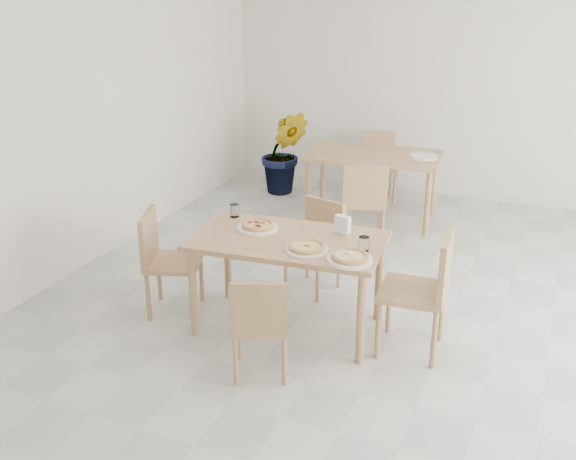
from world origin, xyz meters
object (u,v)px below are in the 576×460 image
at_px(chair_north, 318,239).
at_px(plate_mushroom, 350,260).
at_px(pizza_margherita, 307,247).
at_px(tumbler_b, 234,211).
at_px(pizza_mushroom, 350,257).
at_px(chair_back_s, 364,198).
at_px(chair_south, 260,320).
at_px(plate_margherita, 307,250).
at_px(potted_plant, 284,152).
at_px(chair_west, 163,255).
at_px(napkin_holder, 343,225).
at_px(plate_pepperoni, 258,228).
at_px(chair_east, 426,285).
at_px(chair_back_n, 379,161).
at_px(pizza_pepperoni, 258,225).
at_px(main_table, 288,249).
at_px(tumbler_a, 364,244).
at_px(second_table, 373,162).
at_px(plate_empty, 424,156).

height_order(chair_north, plate_mushroom, chair_north).
xyz_separation_m(pizza_margherita, tumbler_b, (-0.79, 0.42, 0.02)).
relative_size(pizza_mushroom, chair_back_s, 0.34).
relative_size(chair_south, plate_margherita, 2.47).
distance_m(chair_north, potted_plant, 2.63).
bearing_deg(pizza_margherita, chair_west, 178.74).
height_order(plate_mushroom, pizza_margherita, pizza_margherita).
relative_size(chair_south, napkin_holder, 5.29).
distance_m(plate_mushroom, pizza_margherita, 0.34).
xyz_separation_m(plate_margherita, plate_pepperoni, (-0.51, 0.25, 0.00)).
bearing_deg(chair_east, chair_back_n, -162.54).
xyz_separation_m(chair_east, plate_pepperoni, (-1.33, 0.03, 0.22)).
bearing_deg(plate_pepperoni, chair_back_n, 88.79).
height_order(pizza_pepperoni, potted_plant, potted_plant).
distance_m(chair_north, tumbler_b, 0.81).
height_order(main_table, chair_south, chair_south).
height_order(chair_south, chair_back_s, chair_back_s).
xyz_separation_m(chair_west, tumbler_a, (1.61, 0.13, 0.31)).
relative_size(plate_mushroom, plate_pepperoni, 0.99).
xyz_separation_m(chair_back_s, potted_plant, (-1.39, 1.24, 0.01)).
relative_size(tumbler_a, chair_back_n, 0.13).
height_order(plate_margherita, second_table, plate_margherita).
bearing_deg(chair_north, main_table, -73.45).
bearing_deg(pizza_margherita, tumbler_a, 23.41).
bearing_deg(chair_back_n, napkin_holder, -101.74).
bearing_deg(pizza_margherita, pizza_pepperoni, 153.83).
distance_m(plate_margherita, pizza_mushroom, 0.34).
relative_size(plate_mushroom, chair_back_n, 0.40).
relative_size(chair_south, pizza_margherita, 2.64).
distance_m(chair_south, chair_north, 1.48).
bearing_deg(napkin_holder, plate_empty, 102.90).
height_order(chair_north, pizza_pepperoni, pizza_pepperoni).
bearing_deg(pizza_pepperoni, chair_east, -1.48).
height_order(pizza_mushroom, tumbler_a, tumbler_a).
distance_m(chair_east, plate_margherita, 0.88).
bearing_deg(chair_back_s, tumbler_a, 87.96).
distance_m(chair_south, plate_mushroom, 0.75).
xyz_separation_m(chair_south, tumbler_a, (0.49, 0.71, 0.36)).
xyz_separation_m(chair_west, tumbler_b, (0.44, 0.39, 0.31)).
relative_size(chair_west, tumbler_b, 8.24).
relative_size(napkin_holder, chair_back_n, 0.18).
height_order(tumbler_a, second_table, tumbler_a).
height_order(chair_south, napkin_holder, napkin_holder).
xyz_separation_m(napkin_holder, potted_plant, (-1.68, 2.81, -0.31)).
bearing_deg(chair_east, plate_pepperoni, -95.18).
height_order(chair_south, pizza_pepperoni, pizza_pepperoni).
height_order(main_table, plate_empty, plate_empty).
height_order(chair_east, tumbler_b, chair_east).
xyz_separation_m(tumbler_b, plate_empty, (1.03, 2.37, -0.04)).
bearing_deg(pizza_mushroom, potted_plant, 120.11).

